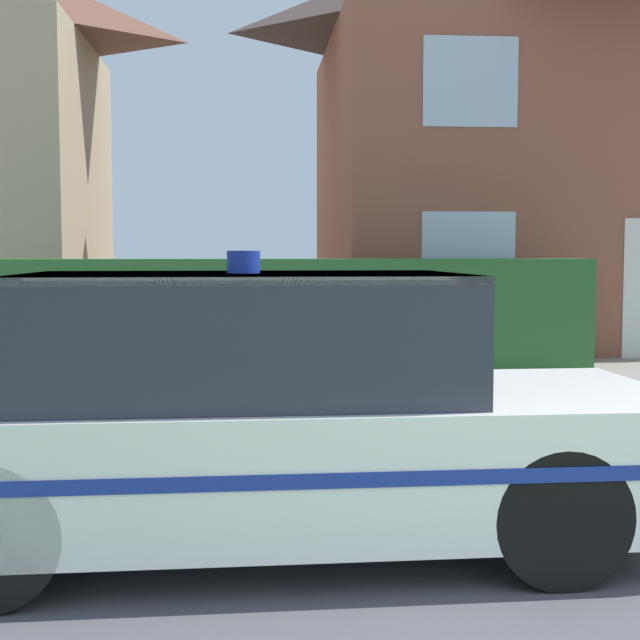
# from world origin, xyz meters

# --- Properties ---
(road_strip) EXTENTS (28.00, 6.54, 0.01)m
(road_strip) POSITION_xyz_m (0.00, 4.55, 0.01)
(road_strip) COLOR #4C4C51
(road_strip) RESTS_ON ground
(garden_hedge) EXTENTS (8.94, 0.86, 1.51)m
(garden_hedge) POSITION_xyz_m (-1.45, 10.18, 0.75)
(garden_hedge) COLOR #2D662D
(garden_hedge) RESTS_ON ground
(police_car) EXTENTS (4.25, 1.67, 1.59)m
(police_car) POSITION_xyz_m (-1.50, 2.91, 0.72)
(police_car) COLOR black
(police_car) RESTS_ON road_strip
(house_right) EXTENTS (8.07, 7.10, 7.85)m
(house_right) POSITION_xyz_m (3.76, 14.57, 4.01)
(house_right) COLOR #93513D
(house_right) RESTS_ON ground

